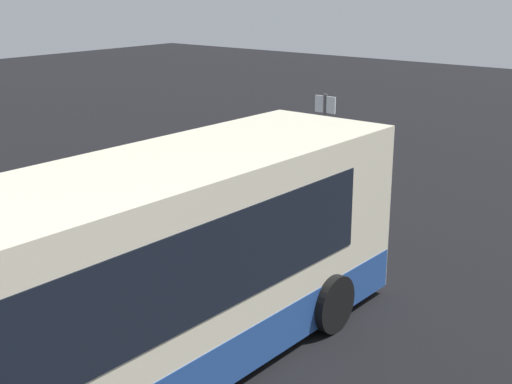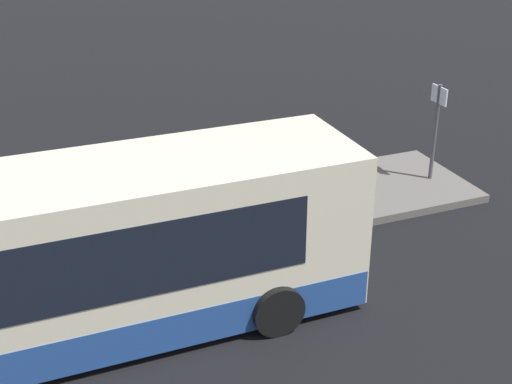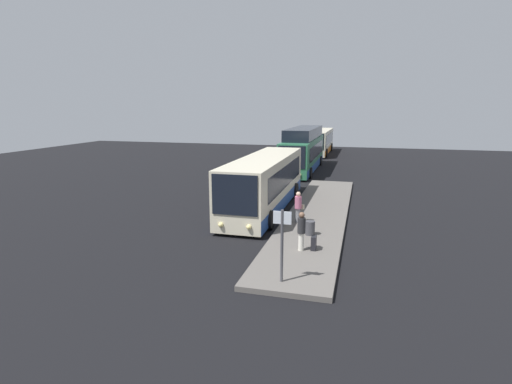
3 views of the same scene
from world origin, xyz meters
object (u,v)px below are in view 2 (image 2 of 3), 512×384
object	(u,v)px
bus_lead	(31,269)
sign_post	(436,122)
suitcase	(303,178)
passenger_boarding	(320,162)
trash_bin	(236,196)
passenger_waiting	(167,204)

from	to	relation	value
bus_lead	sign_post	xyz separation A→B (m)	(10.18, 3.09, 0.19)
suitcase	bus_lead	bearing A→B (deg)	-151.18
sign_post	passenger_boarding	bearing A→B (deg)	176.77
sign_post	trash_bin	distance (m)	5.43
bus_lead	suitcase	size ratio (longest dim) A/B	14.05
bus_lead	passenger_waiting	distance (m)	3.94
passenger_waiting	suitcase	bearing A→B (deg)	-40.53
passenger_waiting	passenger_boarding	bearing A→B (deg)	-48.03
suitcase	trash_bin	distance (m)	1.98
bus_lead	passenger_waiting	size ratio (longest dim) A/B	7.28
bus_lead	suitcase	distance (m)	7.87
passenger_boarding	trash_bin	world-z (taller)	passenger_boarding
passenger_boarding	trash_bin	distance (m)	2.21
bus_lead	passenger_boarding	world-z (taller)	bus_lead
bus_lead	suitcase	bearing A→B (deg)	28.82
suitcase	sign_post	xyz separation A→B (m)	(3.34, -0.67, 1.25)
suitcase	sign_post	bearing A→B (deg)	-11.41
bus_lead	trash_bin	world-z (taller)	bus_lead
bus_lead	trash_bin	size ratio (longest dim) A/B	17.91
trash_bin	sign_post	bearing A→B (deg)	-2.90
passenger_boarding	trash_bin	bearing A→B (deg)	55.10
bus_lead	sign_post	bearing A→B (deg)	16.86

